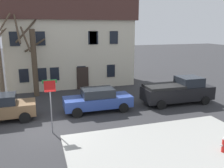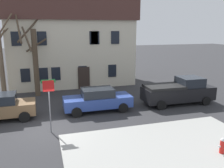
# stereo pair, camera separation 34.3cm
# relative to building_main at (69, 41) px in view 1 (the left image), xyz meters

# --- Properties ---
(ground_plane) EXTENTS (120.00, 120.00, 0.00)m
(ground_plane) POSITION_rel_building_main_xyz_m (-2.89, -12.00, -4.34)
(ground_plane) COLOR #2D2D30
(sidewalk_slab) EXTENTS (9.68, 8.69, 0.12)m
(sidewalk_slab) POSITION_rel_building_main_xyz_m (2.45, -17.49, -4.28)
(sidewalk_slab) COLOR #999993
(sidewalk_slab) RESTS_ON ground_plane
(building_main) EXTENTS (12.48, 6.99, 8.50)m
(building_main) POSITION_rel_building_main_xyz_m (0.00, 0.00, 0.00)
(building_main) COLOR beige
(building_main) RESTS_ON ground_plane
(tree_bare_far) EXTENTS (2.45, 2.79, 6.78)m
(tree_bare_far) POSITION_rel_building_main_xyz_m (-3.62, -4.38, -1.10)
(tree_bare_far) COLOR #4C3D2D
(tree_bare_far) RESTS_ON ground_plane
(car_brown_sedan) EXTENTS (4.29, 2.00, 1.67)m
(car_brown_sedan) POSITION_rel_building_main_xyz_m (-5.72, -9.58, -3.51)
(car_brown_sedan) COLOR brown
(car_brown_sedan) RESTS_ON ground_plane
(car_blue_sedan) EXTENTS (4.73, 1.96, 1.63)m
(car_blue_sedan) POSITION_rel_building_main_xyz_m (0.57, -9.69, -3.52)
(car_blue_sedan) COLOR #2D4799
(car_blue_sedan) RESTS_ON ground_plane
(pickup_truck_black) EXTENTS (5.49, 2.25, 2.02)m
(pickup_truck_black) POSITION_rel_building_main_xyz_m (6.91, -9.82, -3.36)
(pickup_truck_black) COLOR black
(pickup_truck_black) RESTS_ON ground_plane
(fire_hydrant) EXTENTS (0.42, 0.22, 0.75)m
(fire_hydrant) POSITION_rel_building_main_xyz_m (4.67, -17.15, -3.84)
(fire_hydrant) COLOR red
(fire_hydrant) RESTS_ON sidewalk_slab
(street_sign_pole) EXTENTS (0.76, 0.07, 3.03)m
(street_sign_pole) POSITION_rel_building_main_xyz_m (-2.74, -12.42, -2.24)
(street_sign_pole) COLOR slate
(street_sign_pole) RESTS_ON ground_plane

